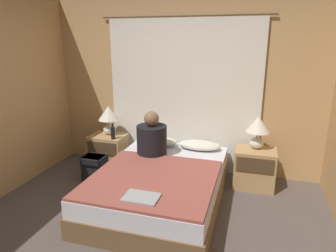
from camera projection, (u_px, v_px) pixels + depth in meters
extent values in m
plane|color=#564C47|center=(136.00, 242.00, 2.91)|extent=(16.00, 16.00, 0.00)
cube|color=tan|center=(184.00, 86.00, 4.31)|extent=(4.00, 0.06, 2.50)
cube|color=white|center=(183.00, 98.00, 4.30)|extent=(2.19, 0.02, 2.18)
cylinder|color=brown|center=(184.00, 16.00, 3.99)|extent=(2.39, 0.02, 0.02)
cube|color=brown|center=(161.00, 193.00, 3.61)|extent=(1.40, 1.97, 0.23)
cube|color=silver|center=(161.00, 177.00, 3.56)|extent=(1.36, 1.93, 0.19)
cube|color=tan|center=(109.00, 152.00, 4.53)|extent=(0.52, 0.39, 0.52)
cube|color=#4C3823|center=(102.00, 148.00, 4.31)|extent=(0.46, 0.02, 0.19)
cube|color=tan|center=(254.00, 168.00, 3.94)|extent=(0.52, 0.39, 0.52)
cube|color=#4C3823|center=(255.00, 165.00, 3.73)|extent=(0.46, 0.02, 0.19)
ellipsoid|color=silver|center=(109.00, 130.00, 4.50)|extent=(0.18, 0.18, 0.14)
cylinder|color=#B2A893|center=(109.00, 122.00, 4.47)|extent=(0.02, 0.02, 0.08)
cone|color=silver|center=(109.00, 113.00, 4.43)|extent=(0.31, 0.31, 0.21)
ellipsoid|color=silver|center=(257.00, 143.00, 3.92)|extent=(0.18, 0.18, 0.14)
cylinder|color=#B2A893|center=(257.00, 135.00, 3.88)|extent=(0.02, 0.02, 0.08)
cone|color=silver|center=(258.00, 124.00, 3.84)|extent=(0.31, 0.31, 0.21)
ellipsoid|color=silver|center=(157.00, 141.00, 4.33)|extent=(0.58, 0.31, 0.12)
ellipsoid|color=silver|center=(199.00, 145.00, 4.16)|extent=(0.58, 0.31, 0.12)
cube|color=#994C42|center=(153.00, 179.00, 3.26)|extent=(1.34, 1.33, 0.03)
cylinder|color=black|center=(152.00, 140.00, 3.92)|extent=(0.39, 0.39, 0.40)
sphere|color=#846047|center=(151.00, 119.00, 3.84)|extent=(0.19, 0.19, 0.19)
cylinder|color=black|center=(113.00, 133.00, 4.28)|extent=(0.06, 0.06, 0.18)
cylinder|color=black|center=(112.00, 125.00, 4.24)|extent=(0.02, 0.02, 0.06)
cube|color=#9EA0A5|center=(141.00, 197.00, 2.83)|extent=(0.34, 0.23, 0.02)
cube|color=black|center=(95.00, 168.00, 4.13)|extent=(0.30, 0.23, 0.36)
cube|color=black|center=(94.00, 159.00, 4.07)|extent=(0.27, 0.24, 0.08)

